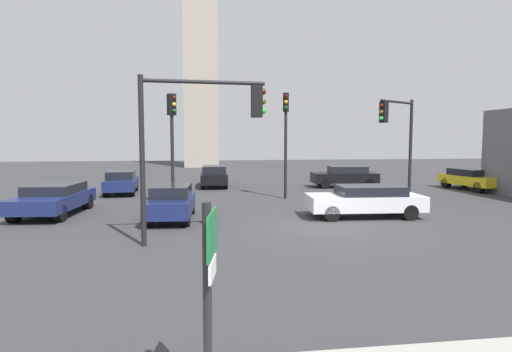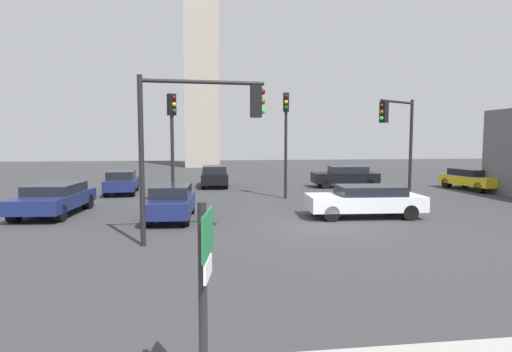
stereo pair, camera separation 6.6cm
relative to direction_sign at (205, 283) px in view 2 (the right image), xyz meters
name	(u,v)px [view 2 (the right image)]	position (x,y,z in m)	size (l,w,h in m)	color
ground_plane	(325,227)	(4.52, 10.23, -1.63)	(102.83, 102.83, 0.00)	#38383A
direction_sign	(205,283)	(0.00, 0.00, 0.00)	(0.18, 0.74, 2.39)	black
traffic_light_0	(398,129)	(9.85, 15.46, 2.13)	(2.46, 1.58, 5.28)	black
traffic_light_1	(200,123)	(0.00, 8.46, 2.11)	(3.87, 0.48, 5.13)	black
traffic_light_2	(286,126)	(4.64, 17.93, 2.34)	(0.38, 0.48, 5.74)	black
traffic_light_3	(172,129)	(-1.29, 15.67, 2.10)	(0.45, 0.48, 5.36)	black
car_0	(365,200)	(6.80, 12.01, -0.91)	(4.81, 2.20, 1.32)	silver
car_1	(122,182)	(-4.64, 21.25, -0.89)	(1.97, 4.18, 1.39)	navy
car_2	(345,176)	(9.80, 22.82, -0.87)	(4.46, 2.14, 1.43)	black
car_3	(214,176)	(0.98, 24.32, -0.87)	(1.89, 4.39, 1.45)	black
car_4	(54,198)	(-6.26, 14.37, -0.90)	(2.47, 4.87, 1.32)	navy
car_5	(171,202)	(-1.20, 12.56, -0.90)	(1.91, 4.02, 1.39)	navy
car_6	(472,179)	(17.34, 20.24, -0.90)	(2.34, 4.47, 1.34)	yellow
skyline_tower	(201,20)	(0.33, 46.38, 15.59)	(3.99, 3.99, 34.44)	#A89E8E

